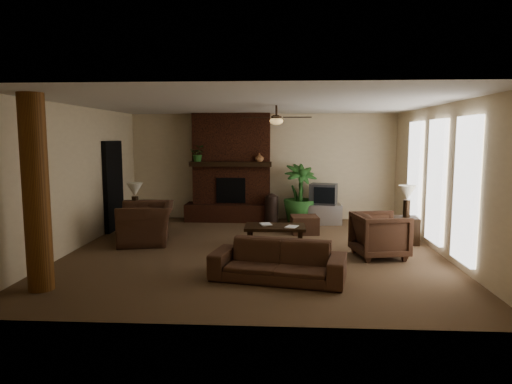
# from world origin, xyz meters

# --- Properties ---
(room_shell) EXTENTS (7.00, 7.00, 7.00)m
(room_shell) POSITION_xyz_m (0.00, 0.00, 1.40)
(room_shell) COLOR brown
(room_shell) RESTS_ON ground
(fireplace) EXTENTS (2.40, 0.70, 2.80)m
(fireplace) POSITION_xyz_m (-0.80, 3.22, 1.16)
(fireplace) COLOR #452012
(fireplace) RESTS_ON ground
(windows) EXTENTS (0.08, 3.65, 2.35)m
(windows) POSITION_xyz_m (3.45, 0.20, 1.35)
(windows) COLOR white
(windows) RESTS_ON ground
(log_column) EXTENTS (0.36, 0.36, 2.80)m
(log_column) POSITION_xyz_m (-2.95, -2.40, 1.40)
(log_column) COLOR brown
(log_column) RESTS_ON ground
(doorway) EXTENTS (0.10, 1.00, 2.10)m
(doorway) POSITION_xyz_m (-3.44, 1.80, 1.05)
(doorway) COLOR black
(doorway) RESTS_ON ground
(ceiling_fan) EXTENTS (1.35, 1.35, 0.37)m
(ceiling_fan) POSITION_xyz_m (0.40, 0.30, 2.53)
(ceiling_fan) COLOR black
(ceiling_fan) RESTS_ON ceiling
(sofa) EXTENTS (2.12, 1.00, 0.80)m
(sofa) POSITION_xyz_m (0.46, -1.76, 0.40)
(sofa) COLOR #482D1E
(sofa) RESTS_ON ground
(armchair_left) EXTENTS (1.07, 1.40, 1.10)m
(armchair_left) POSITION_xyz_m (-2.29, 0.58, 0.55)
(armchair_left) COLOR #482D1E
(armchair_left) RESTS_ON ground
(armchair_right) EXTENTS (0.97, 1.01, 0.90)m
(armchair_right) POSITION_xyz_m (2.31, -0.33, 0.45)
(armchair_right) COLOR #482D1E
(armchair_right) RESTS_ON ground
(coffee_table) EXTENTS (1.20, 0.70, 0.43)m
(coffee_table) POSITION_xyz_m (0.38, 0.35, 0.37)
(coffee_table) COLOR black
(coffee_table) RESTS_ON ground
(ottoman) EXTENTS (0.65, 0.65, 0.40)m
(ottoman) POSITION_xyz_m (1.04, 1.67, 0.20)
(ottoman) COLOR #482D1E
(ottoman) RESTS_ON ground
(tv_stand) EXTENTS (0.87, 0.54, 0.50)m
(tv_stand) POSITION_xyz_m (1.59, 2.83, 0.25)
(tv_stand) COLOR #ADACAF
(tv_stand) RESTS_ON ground
(tv) EXTENTS (0.75, 0.66, 0.52)m
(tv) POSITION_xyz_m (1.57, 2.84, 0.76)
(tv) COLOR #353537
(tv) RESTS_ON tv_stand
(floor_vase) EXTENTS (0.34, 0.34, 0.77)m
(floor_vase) POSITION_xyz_m (0.26, 2.80, 0.43)
(floor_vase) COLOR black
(floor_vase) RESTS_ON ground
(floor_plant) EXTENTS (1.40, 1.72, 0.85)m
(floor_plant) POSITION_xyz_m (0.97, 2.86, 0.42)
(floor_plant) COLOR #295823
(floor_plant) RESTS_ON ground
(side_table_left) EXTENTS (0.60, 0.60, 0.55)m
(side_table_left) POSITION_xyz_m (-2.72, 1.08, 0.28)
(side_table_left) COLOR black
(side_table_left) RESTS_ON ground
(lamp_left) EXTENTS (0.44, 0.44, 0.65)m
(lamp_left) POSITION_xyz_m (-2.70, 1.09, 1.00)
(lamp_left) COLOR black
(lamp_left) RESTS_ON side_table_left
(side_table_right) EXTENTS (0.53, 0.53, 0.55)m
(side_table_right) POSITION_xyz_m (3.07, 0.81, 0.28)
(side_table_right) COLOR black
(side_table_right) RESTS_ON ground
(lamp_right) EXTENTS (0.38, 0.38, 0.65)m
(lamp_right) POSITION_xyz_m (3.10, 0.86, 1.00)
(lamp_right) COLOR black
(lamp_right) RESTS_ON side_table_right
(mantel_plant) EXTENTS (0.41, 0.45, 0.33)m
(mantel_plant) POSITION_xyz_m (-1.63, 2.95, 1.72)
(mantel_plant) COLOR #295823
(mantel_plant) RESTS_ON fireplace
(mantel_vase) EXTENTS (0.27, 0.27, 0.22)m
(mantel_vase) POSITION_xyz_m (-0.06, 2.93, 1.67)
(mantel_vase) COLOR #96623C
(mantel_vase) RESTS_ON fireplace
(book_a) EXTENTS (0.22, 0.08, 0.29)m
(book_a) POSITION_xyz_m (0.09, 0.39, 0.57)
(book_a) COLOR #999999
(book_a) RESTS_ON coffee_table
(book_b) EXTENTS (0.21, 0.09, 0.29)m
(book_b) POSITION_xyz_m (0.61, 0.23, 0.58)
(book_b) COLOR #999999
(book_b) RESTS_ON coffee_table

